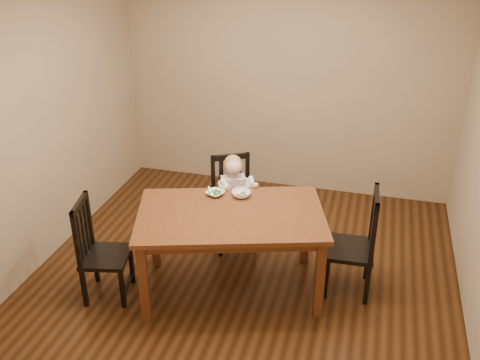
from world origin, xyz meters
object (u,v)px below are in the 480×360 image
(bowl_peas, at_px, (215,193))
(toddler, at_px, (234,194))
(chair_child, at_px, (233,204))
(bowl_veg, at_px, (241,194))
(chair_right, at_px, (356,244))
(dining_table, at_px, (231,222))
(chair_left, at_px, (100,251))

(bowl_peas, bearing_deg, toddler, 83.23)
(chair_child, relative_size, bowl_veg, 5.43)
(toddler, xyz_separation_m, bowl_peas, (-0.05, -0.44, 0.22))
(chair_right, height_order, bowl_veg, chair_right)
(dining_table, height_order, toddler, toddler)
(chair_left, relative_size, bowl_veg, 5.42)
(chair_child, relative_size, chair_left, 1.00)
(bowl_peas, bearing_deg, chair_right, 0.29)
(toddler, bearing_deg, chair_right, 133.33)
(chair_left, height_order, bowl_peas, chair_left)
(chair_left, xyz_separation_m, toddler, (0.93, 1.10, 0.14))
(dining_table, relative_size, chair_right, 1.80)
(chair_right, height_order, toddler, chair_right)
(chair_left, distance_m, chair_right, 2.28)
(bowl_peas, bearing_deg, chair_left, -143.27)
(dining_table, xyz_separation_m, chair_right, (1.08, 0.29, -0.23))
(chair_child, bearing_deg, chair_right, 131.92)
(dining_table, height_order, chair_child, chair_child)
(chair_child, relative_size, toddler, 1.77)
(dining_table, xyz_separation_m, bowl_veg, (0.01, 0.32, 0.12))
(chair_right, bearing_deg, bowl_peas, 87.71)
(toddler, relative_size, bowl_peas, 3.42)
(chair_child, height_order, toddler, chair_child)
(chair_left, distance_m, bowl_peas, 1.15)
(bowl_veg, bearing_deg, bowl_peas, -170.95)
(dining_table, height_order, chair_left, chair_left)
(toddler, distance_m, bowl_veg, 0.50)
(chair_left, relative_size, bowl_peas, 6.03)
(bowl_peas, height_order, bowl_veg, bowl_veg)
(dining_table, relative_size, chair_left, 1.90)
(dining_table, height_order, bowl_veg, bowl_veg)
(chair_left, height_order, bowl_veg, chair_left)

